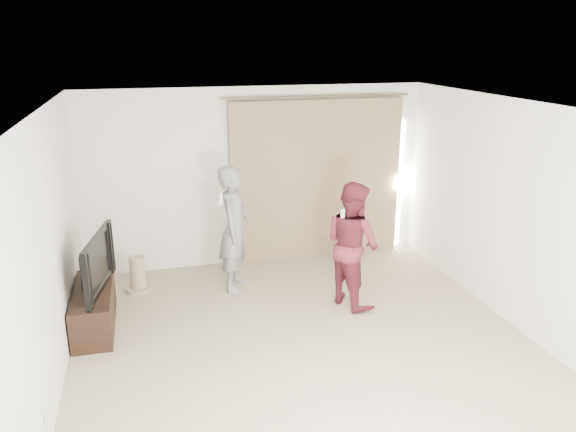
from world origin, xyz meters
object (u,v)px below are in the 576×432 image
at_px(person_man, 235,229).
at_px(person_woman, 352,244).
at_px(tv_console, 94,309).
at_px(tv, 89,263).

bearing_deg(person_man, person_woman, -31.29).
bearing_deg(person_man, tv_console, -159.13).
relative_size(tv_console, person_woman, 0.78).
relative_size(tv_console, tv, 1.08).
distance_m(tv_console, tv, 0.57).
relative_size(tv_console, person_man, 0.74).
distance_m(tv_console, person_woman, 3.17).
relative_size(tv, person_man, 0.68).
distance_m(tv_console, person_man, 2.00).
bearing_deg(person_man, tv, -159.13).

